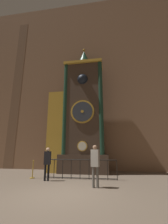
% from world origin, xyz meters
% --- Properties ---
extents(ground_plane, '(28.00, 28.00, 0.00)m').
position_xyz_m(ground_plane, '(0.00, 0.00, 0.00)').
color(ground_plane, brown).
extents(cathedral_back_wall, '(24.00, 0.32, 15.99)m').
position_xyz_m(cathedral_back_wall, '(-0.09, 6.42, 7.99)').
color(cathedral_back_wall, '#846047').
rests_on(cathedral_back_wall, ground_plane).
extents(clock_tower, '(4.37, 1.84, 9.83)m').
position_xyz_m(clock_tower, '(-0.36, 5.12, 4.01)').
color(clock_tower, '#423328').
rests_on(clock_tower, ground_plane).
extents(railing_fence, '(4.04, 0.05, 1.03)m').
position_xyz_m(railing_fence, '(0.15, 2.90, 0.57)').
color(railing_fence, black).
rests_on(railing_fence, ground_plane).
extents(visitor_near, '(0.37, 0.27, 1.67)m').
position_xyz_m(visitor_near, '(-1.48, 2.18, 1.01)').
color(visitor_near, black).
rests_on(visitor_near, ground_plane).
extents(visitor_far, '(0.38, 0.29, 1.77)m').
position_xyz_m(visitor_far, '(1.15, 1.16, 1.06)').
color(visitor_far, '#58554F').
rests_on(visitor_far, ground_plane).
extents(stanchion_post, '(0.28, 0.28, 0.98)m').
position_xyz_m(stanchion_post, '(-2.55, 2.73, 0.31)').
color(stanchion_post, '#B28E33').
rests_on(stanchion_post, ground_plane).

